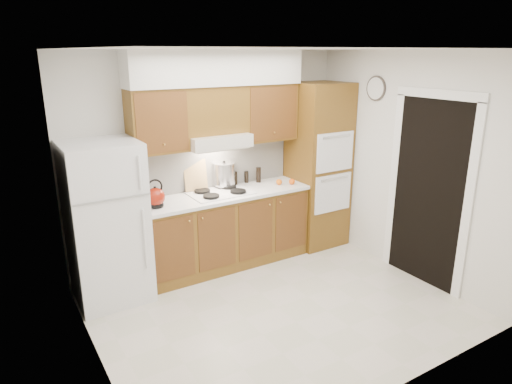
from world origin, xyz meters
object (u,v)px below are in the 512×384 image
(oven_cabinet, at_px, (318,166))
(stock_pot, at_px, (224,174))
(fridge, at_px, (106,223))
(kettle, at_px, (155,197))

(oven_cabinet, bearing_deg, stock_pot, 169.85)
(fridge, height_order, kettle, fridge)
(oven_cabinet, distance_m, stock_pot, 1.32)
(kettle, height_order, stock_pot, stock_pot)
(kettle, bearing_deg, stock_pot, 6.15)
(stock_pot, bearing_deg, oven_cabinet, -10.15)
(kettle, xyz_separation_m, stock_pot, (1.00, 0.28, 0.05))
(kettle, distance_m, stock_pot, 1.04)
(fridge, xyz_separation_m, kettle, (0.54, -0.01, 0.19))
(fridge, bearing_deg, kettle, -1.08)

